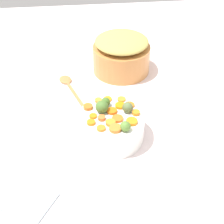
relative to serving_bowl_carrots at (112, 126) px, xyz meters
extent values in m
cube|color=white|center=(-0.02, 0.02, -0.06)|extent=(2.40, 2.40, 0.02)
cylinder|color=white|center=(0.00, 0.00, 0.00)|extent=(0.22, 0.22, 0.11)
cylinder|color=#C58043|center=(0.09, 0.43, 0.01)|extent=(0.25, 0.25, 0.12)
ellipsoid|color=tan|center=(0.09, 0.43, 0.09)|extent=(0.23, 0.23, 0.05)
cylinder|color=orange|center=(0.02, -0.03, 0.06)|extent=(0.05, 0.05, 0.01)
cylinder|color=orange|center=(0.00, 0.01, 0.06)|extent=(0.05, 0.05, 0.01)
cylinder|color=orange|center=(-0.01, -0.05, 0.06)|extent=(0.04, 0.04, 0.01)
cylinder|color=orange|center=(-0.04, 0.07, 0.06)|extent=(0.03, 0.03, 0.01)
cylinder|color=orange|center=(0.00, -0.08, 0.06)|extent=(0.05, 0.05, 0.01)
cylinder|color=orange|center=(-0.04, -0.07, 0.06)|extent=(0.04, 0.04, 0.01)
cylinder|color=orange|center=(-0.06, -0.01, 0.06)|extent=(0.04, 0.04, 0.01)
cylinder|color=orange|center=(-0.07, -0.04, 0.06)|extent=(0.03, 0.03, 0.01)
cylinder|color=orange|center=(0.06, 0.04, 0.06)|extent=(0.05, 0.05, 0.01)
cylinder|color=orange|center=(-0.01, 0.08, 0.06)|extent=(0.03, 0.03, 0.01)
cylinder|color=orange|center=(-0.04, -0.02, 0.06)|extent=(0.03, 0.03, 0.01)
cylinder|color=orange|center=(0.04, 0.07, 0.06)|extent=(0.03, 0.03, 0.01)
cylinder|color=orange|center=(0.06, -0.05, 0.06)|extent=(0.04, 0.04, 0.01)
cylinder|color=orange|center=(0.03, 0.04, 0.06)|extent=(0.05, 0.05, 0.01)
cylinder|color=orange|center=(-0.08, 0.04, 0.06)|extent=(0.04, 0.04, 0.01)
cylinder|color=orange|center=(0.08, -0.01, 0.06)|extent=(0.03, 0.03, 0.01)
sphere|color=#4B722F|center=(-0.03, 0.02, 0.07)|extent=(0.04, 0.04, 0.04)
sphere|color=#5A6D40|center=(0.05, 0.01, 0.07)|extent=(0.04, 0.04, 0.04)
sphere|color=#5B8636|center=(0.03, -0.08, 0.07)|extent=(0.03, 0.03, 0.03)
sphere|color=#446B26|center=(-0.02, 0.05, 0.07)|extent=(0.03, 0.03, 0.03)
cube|color=#AA7943|center=(-0.12, 0.24, -0.05)|extent=(0.09, 0.23, 0.01)
ellipsoid|color=#AA7943|center=(-0.16, 0.37, -0.05)|extent=(0.07, 0.08, 0.01)
cube|color=#A0B3C0|center=(-0.28, -0.23, -0.05)|extent=(0.21, 0.19, 0.01)
camera|label=1|loc=(-0.09, -0.84, 0.76)|focal=52.91mm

